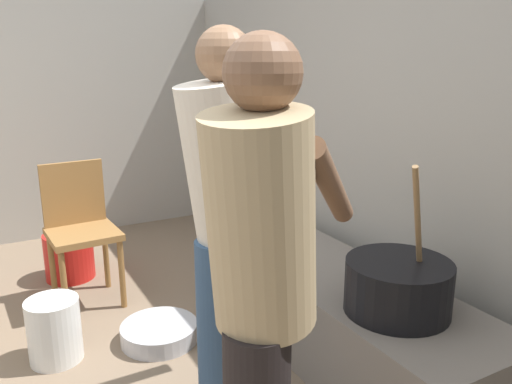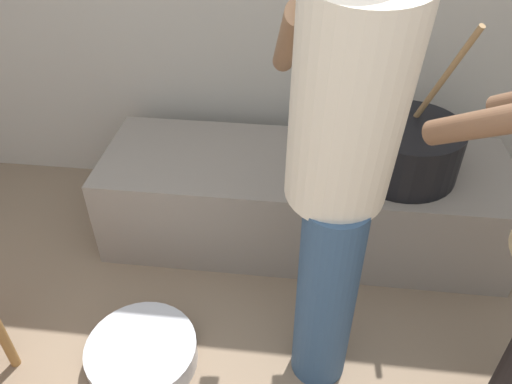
{
  "view_description": "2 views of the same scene",
  "coord_description": "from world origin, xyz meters",
  "px_view_note": "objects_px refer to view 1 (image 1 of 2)",
  "views": [
    {
      "loc": [
        1.94,
        0.2,
        1.51
      ],
      "look_at": [
        -0.05,
        1.3,
        0.9
      ],
      "focal_mm": 35.73,
      "sensor_mm": 36.0,
      "label": 1
    },
    {
      "loc": [
        0.06,
        -0.12,
        1.7
      ],
      "look_at": [
        -0.08,
        1.04,
        0.79
      ],
      "focal_mm": 35.07,
      "sensor_mm": 36.0,
      "label": 2
    }
  ],
  "objects_px": {
    "cook_in_cream_shirt": "(225,205)",
    "bucket_red_plastic": "(69,256)",
    "cook_in_tan_shirt": "(261,279)",
    "metal_mixing_bowl": "(159,332)",
    "cooking_pot_main": "(398,286)",
    "chair_brown_wood": "(80,226)",
    "bucket_white_plastic": "(54,330)"
  },
  "relations": [
    {
      "from": "cook_in_cream_shirt",
      "to": "metal_mixing_bowl",
      "type": "height_order",
      "value": "cook_in_cream_shirt"
    },
    {
      "from": "metal_mixing_bowl",
      "to": "bucket_white_plastic",
      "type": "bearing_deg",
      "value": -98.98
    },
    {
      "from": "cooking_pot_main",
      "to": "cook_in_cream_shirt",
      "type": "xyz_separation_m",
      "value": [
        -0.32,
        -0.66,
        0.38
      ]
    },
    {
      "from": "cook_in_cream_shirt",
      "to": "bucket_red_plastic",
      "type": "bearing_deg",
      "value": -167.84
    },
    {
      "from": "chair_brown_wood",
      "to": "bucket_white_plastic",
      "type": "xyz_separation_m",
      "value": [
        0.62,
        -0.27,
        -0.33
      ]
    },
    {
      "from": "cooking_pot_main",
      "to": "cook_in_cream_shirt",
      "type": "height_order",
      "value": "cook_in_cream_shirt"
    },
    {
      "from": "chair_brown_wood",
      "to": "bucket_white_plastic",
      "type": "relative_size",
      "value": 2.65
    },
    {
      "from": "bucket_white_plastic",
      "to": "cook_in_cream_shirt",
      "type": "bearing_deg",
      "value": 39.76
    },
    {
      "from": "cook_in_cream_shirt",
      "to": "bucket_white_plastic",
      "type": "xyz_separation_m",
      "value": [
        -0.74,
        -0.62,
        -0.77
      ]
    },
    {
      "from": "bucket_white_plastic",
      "to": "metal_mixing_bowl",
      "type": "xyz_separation_m",
      "value": [
        0.08,
        0.52,
        -0.12
      ]
    },
    {
      "from": "bucket_red_plastic",
      "to": "cooking_pot_main",
      "type": "bearing_deg",
      "value": 26.62
    },
    {
      "from": "cook_in_tan_shirt",
      "to": "metal_mixing_bowl",
      "type": "height_order",
      "value": "cook_in_tan_shirt"
    },
    {
      "from": "cooking_pot_main",
      "to": "cook_in_cream_shirt",
      "type": "relative_size",
      "value": 0.42
    },
    {
      "from": "cook_in_tan_shirt",
      "to": "metal_mixing_bowl",
      "type": "xyz_separation_m",
      "value": [
        -1.29,
        0.09,
        -0.85
      ]
    },
    {
      "from": "cook_in_tan_shirt",
      "to": "chair_brown_wood",
      "type": "relative_size",
      "value": 1.79
    },
    {
      "from": "cook_in_cream_shirt",
      "to": "metal_mixing_bowl",
      "type": "distance_m",
      "value": 1.11
    },
    {
      "from": "cook_in_tan_shirt",
      "to": "bucket_red_plastic",
      "type": "distance_m",
      "value": 2.51
    },
    {
      "from": "cook_in_cream_shirt",
      "to": "bucket_red_plastic",
      "type": "xyz_separation_m",
      "value": [
        -1.77,
        -0.38,
        -0.77
      ]
    },
    {
      "from": "cooking_pot_main",
      "to": "chair_brown_wood",
      "type": "xyz_separation_m",
      "value": [
        -1.69,
        -1.01,
        -0.06
      ]
    },
    {
      "from": "cooking_pot_main",
      "to": "bucket_white_plastic",
      "type": "height_order",
      "value": "cooking_pot_main"
    },
    {
      "from": "cooking_pot_main",
      "to": "bucket_red_plastic",
      "type": "bearing_deg",
      "value": -153.38
    },
    {
      "from": "bucket_white_plastic",
      "to": "bucket_red_plastic",
      "type": "bearing_deg",
      "value": 166.86
    },
    {
      "from": "cook_in_cream_shirt",
      "to": "chair_brown_wood",
      "type": "xyz_separation_m",
      "value": [
        -1.37,
        -0.35,
        -0.44
      ]
    },
    {
      "from": "bucket_red_plastic",
      "to": "bucket_white_plastic",
      "type": "xyz_separation_m",
      "value": [
        1.02,
        -0.24,
        0.0
      ]
    },
    {
      "from": "cook_in_cream_shirt",
      "to": "chair_brown_wood",
      "type": "bearing_deg",
      "value": -165.67
    },
    {
      "from": "cook_in_cream_shirt",
      "to": "chair_brown_wood",
      "type": "distance_m",
      "value": 1.48
    },
    {
      "from": "bucket_red_plastic",
      "to": "metal_mixing_bowl",
      "type": "height_order",
      "value": "bucket_red_plastic"
    },
    {
      "from": "cook_in_cream_shirt",
      "to": "cooking_pot_main",
      "type": "bearing_deg",
      "value": 64.42
    },
    {
      "from": "cook_in_cream_shirt",
      "to": "bucket_red_plastic",
      "type": "relative_size",
      "value": 4.89
    },
    {
      "from": "cooking_pot_main",
      "to": "bucket_white_plastic",
      "type": "xyz_separation_m",
      "value": [
        -1.06,
        -1.28,
        -0.39
      ]
    },
    {
      "from": "cook_in_cream_shirt",
      "to": "bucket_white_plastic",
      "type": "bearing_deg",
      "value": -140.24
    },
    {
      "from": "cooking_pot_main",
      "to": "metal_mixing_bowl",
      "type": "bearing_deg",
      "value": -142.11
    }
  ]
}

